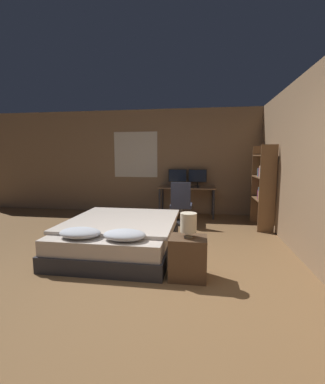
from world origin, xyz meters
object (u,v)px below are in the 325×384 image
nightstand (188,258)px  bookshelf (264,183)px  monitor_left (177,176)px  bedside_lamp (188,223)px  computer_mouse (198,187)px  bed (121,235)px  office_chair (181,207)px  keyboard (186,187)px  desk (187,191)px  monitor_right (198,177)px

nightstand → bookshelf: bookshelf is taller
monitor_left → bookshelf: 2.16m
bedside_lamp → monitor_left: monitor_left is taller
computer_mouse → nightstand: bearing=-91.2°
monitor_left → computer_mouse: monitor_left is taller
monitor_left → bed: bearing=-103.4°
nightstand → bookshelf: bearing=60.4°
office_chair → bed: bearing=-115.1°
nightstand → office_chair: (-0.29, 2.57, 0.11)m
keyboard → bed: bearing=-111.1°
desk → monitor_right: size_ratio=3.03×
bedside_lamp → monitor_left: (-0.47, 3.54, 0.29)m
monitor_right → keyboard: size_ratio=1.22×
desk → monitor_left: bearing=142.8°
nightstand → office_chair: 2.58m
computer_mouse → bookshelf: size_ratio=0.04×
monitor_right → bookshelf: bearing=-37.3°
bed → desk: (0.90, 2.54, 0.40)m
nightstand → monitor_right: size_ratio=1.12×
bedside_lamp → computer_mouse: bearing=88.8°
nightstand → office_chair: bearing=96.5°
monitor_left → monitor_right: (0.51, 0.00, 0.00)m
bed → computer_mouse: computer_mouse is taller
monitor_right → keyboard: 0.52m
bedside_lamp → office_chair: office_chair is taller
desk → office_chair: size_ratio=1.48×
bed → monitor_left: monitor_left is taller
monitor_left → computer_mouse: bearing=-35.8°
monitor_left → monitor_right: same height
keyboard → office_chair: bearing=-97.8°
bed → monitor_right: size_ratio=4.40×
nightstand → keyboard: (-0.21, 3.15, 0.49)m
nightstand → desk: bearing=93.6°
desk → monitor_left: size_ratio=3.03×
office_chair → nightstand: bearing=-83.5°
desk → monitor_left: 0.47m
bedside_lamp → monitor_left: 3.58m
monitor_left → office_chair: 1.16m
monitor_right → office_chair: (-0.34, -0.97, -0.62)m
monitor_left → nightstand: bearing=-82.4°
computer_mouse → desk: bearing=145.6°
keyboard → desk: bearing=90.0°
bed → computer_mouse: bearing=63.2°
desk → keyboard: 0.22m
bed → computer_mouse: (1.18, 2.35, 0.52)m
monitor_left → computer_mouse: size_ratio=6.61×
bed → monitor_right: bearing=67.0°
keyboard → monitor_left: bearing=123.6°
nightstand → desk: (-0.21, 3.34, 0.39)m
bedside_lamp → computer_mouse: 3.15m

